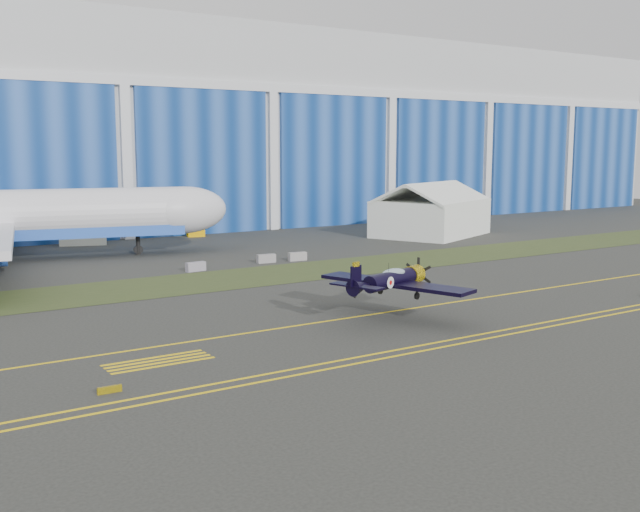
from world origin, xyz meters
TOP-DOWN VIEW (x-y plane):
  - ground at (0.00, 0.00)m, footprint 260.00×260.00m
  - grass_median at (0.00, 14.00)m, footprint 260.00×10.00m
  - hangar at (0.00, 71.79)m, footprint 220.00×45.70m
  - taxiway_centreline at (0.00, -5.00)m, footprint 200.00×0.20m
  - edge_line_near at (0.00, -14.50)m, footprint 80.00×0.20m
  - edge_line_far at (0.00, -13.50)m, footprint 80.00×0.20m
  - hold_short_ladder at (-18.00, -8.10)m, footprint 6.00×2.40m
  - guard_board_left at (-22.00, -12.00)m, footprint 1.20×0.15m
  - warbird at (-0.50, -6.85)m, footprint 12.65×13.94m
  - tent at (36.27, 30.52)m, footprint 19.10×16.85m
  - shipping_container at (-6.87, 46.25)m, footprint 5.98×3.79m
  - tug at (8.52, 46.94)m, footprint 2.55×1.90m
  - gse_box at (58.78, 45.82)m, footprint 3.34×1.89m
  - barrier_a at (-3.45, 19.79)m, footprint 2.06×0.86m
  - barrier_b at (4.97, 20.83)m, footprint 2.04×0.76m
  - barrier_c at (8.51, 20.34)m, footprint 2.05×0.77m

SIDE VIEW (x-z plane):
  - ground at x=0.00m, z-range 0.00..0.00m
  - taxiway_centreline at x=0.00m, z-range 0.00..0.02m
  - edge_line_near at x=0.00m, z-range 0.00..0.02m
  - edge_line_far at x=0.00m, z-range 0.00..0.02m
  - hold_short_ladder at x=-18.00m, z-range 0.00..0.02m
  - grass_median at x=0.00m, z-range 0.01..0.03m
  - guard_board_left at x=-22.00m, z-range 0.00..0.35m
  - barrier_a at x=-3.45m, z-range 0.00..0.90m
  - barrier_b at x=4.97m, z-range 0.00..0.90m
  - barrier_c at x=8.51m, z-range 0.00..0.90m
  - tug at x=8.52m, z-range 0.00..1.34m
  - gse_box at x=58.78m, z-range 0.00..1.95m
  - shipping_container at x=-6.87m, z-range 0.00..2.41m
  - warbird at x=-0.50m, z-range 1.07..4.51m
  - tent at x=36.27m, z-range 0.00..7.36m
  - hangar at x=0.00m, z-range -0.04..29.96m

